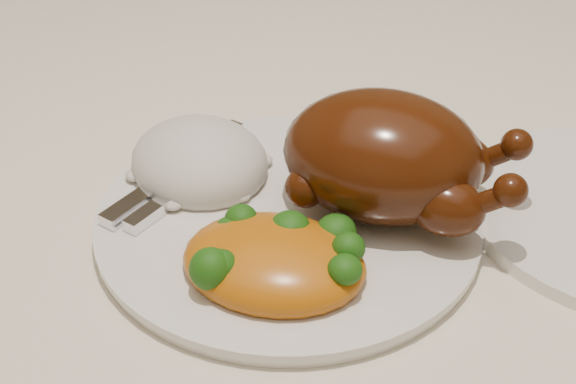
% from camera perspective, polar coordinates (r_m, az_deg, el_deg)
% --- Properties ---
extents(dining_table, '(1.60, 0.90, 0.76)m').
position_cam_1_polar(dining_table, '(0.70, 8.42, -6.88)').
color(dining_table, brown).
rests_on(dining_table, floor).
extents(tablecloth, '(1.73, 1.03, 0.18)m').
position_cam_1_polar(tablecloth, '(0.65, 8.97, -2.12)').
color(tablecloth, silver).
rests_on(tablecloth, dining_table).
extents(dinner_plate, '(0.32, 0.32, 0.01)m').
position_cam_1_polar(dinner_plate, '(0.59, -0.00, -2.06)').
color(dinner_plate, white).
rests_on(dinner_plate, tablecloth).
extents(roast_chicken, '(0.18, 0.13, 0.09)m').
position_cam_1_polar(roast_chicken, '(0.57, 7.14, 2.47)').
color(roast_chicken, '#401906').
rests_on(roast_chicken, dinner_plate).
extents(rice_mound, '(0.14, 0.14, 0.06)m').
position_cam_1_polar(rice_mound, '(0.63, -6.30, 2.12)').
color(rice_mound, silver).
rests_on(rice_mound, dinner_plate).
extents(mac_and_cheese, '(0.14, 0.12, 0.05)m').
position_cam_1_polar(mac_and_cheese, '(0.53, -0.66, -4.78)').
color(mac_and_cheese, orange).
rests_on(mac_and_cheese, dinner_plate).
extents(cutlery, '(0.05, 0.17, 0.01)m').
position_cam_1_polar(cutlery, '(0.61, -8.45, 0.49)').
color(cutlery, silver).
rests_on(cutlery, dinner_plate).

